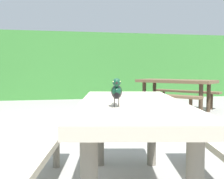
{
  "coord_description": "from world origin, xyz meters",
  "views": [
    {
      "loc": [
        -0.31,
        -2.08,
        0.98
      ],
      "look_at": [
        0.06,
        -0.25,
        0.84
      ],
      "focal_mm": 43.53,
      "sensor_mm": 36.0,
      "label": 1
    }
  ],
  "objects": [
    {
      "name": "picnic_table_foreground",
      "position": [
        0.23,
        -0.12,
        0.56
      ],
      "size": [
        1.97,
        1.99,
        0.74
      ],
      "color": "#B2A893",
      "rests_on": "ground"
    },
    {
      "name": "picnic_table_mid_right",
      "position": [
        2.43,
        3.96,
        0.56
      ],
      "size": [
        2.39,
        2.4,
        0.74
      ],
      "color": "brown",
      "rests_on": "ground"
    },
    {
      "name": "bird_grackle",
      "position": [
        0.05,
        -0.41,
        0.84
      ],
      "size": [
        0.1,
        0.28,
        0.18
      ],
      "color": "black",
      "rests_on": "picnic_table_foreground"
    },
    {
      "name": "hedge_wall",
      "position": [
        0.0,
        8.01,
        1.11
      ],
      "size": [
        28.0,
        2.19,
        2.22
      ],
      "primitive_type": "cube",
      "color": "#387A33",
      "rests_on": "ground"
    }
  ]
}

